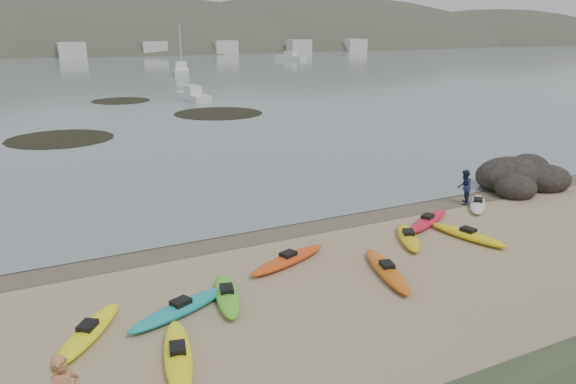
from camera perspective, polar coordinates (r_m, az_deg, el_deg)
ground at (r=23.79m, az=0.00°, el=-3.47°), size 600.00×600.00×0.00m
wet_sand at (r=23.54m, az=0.33°, el=-3.68°), size 60.00×60.00×0.00m
water at (r=320.17m, az=-26.04°, el=13.42°), size 1200.00×1200.00×0.00m
kayaks at (r=19.74m, az=4.66°, el=-7.31°), size 20.48×8.92×0.34m
person_east at (r=27.75m, az=17.49°, el=0.48°), size 1.02×1.00×1.66m
rock_cluster at (r=31.93m, az=22.59°, el=0.94°), size 5.46×4.04×1.94m
kelp_mats at (r=54.20m, az=-14.22°, el=7.40°), size 23.20×27.85×0.04m
moored_boats at (r=104.89m, az=-22.13°, el=11.19°), size 105.20×73.68×1.41m
far_hills at (r=220.85m, az=-14.19°, el=9.74°), size 550.00×135.00×80.00m
far_town at (r=165.81m, az=-22.10°, el=13.20°), size 199.00×5.00×4.00m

